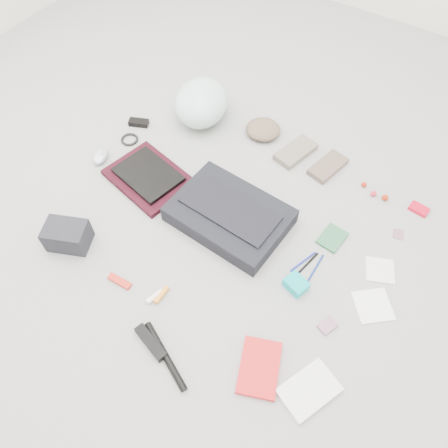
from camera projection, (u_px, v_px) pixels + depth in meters
The scene contains 33 objects.
ground_plane at pixel (224, 231), 1.90m from camera, with size 4.00×4.00×0.00m, color gray.
messenger_bag at pixel (230, 215), 1.90m from camera, with size 0.49×0.35×0.08m, color black.
bag_flap at pixel (230, 209), 1.86m from camera, with size 0.42×0.19×0.01m, color black.
laptop_sleeve at pixel (149, 178), 2.06m from camera, with size 0.38×0.28×0.03m, color black.
laptop at pixel (148, 175), 2.04m from camera, with size 0.29×0.21×0.02m, color black.
bike_helmet at pixel (201, 102), 2.23m from camera, with size 0.27×0.34×0.20m, color silver.
beanie at pixel (263, 129), 2.22m from camera, with size 0.18×0.17×0.06m, color brown.
mitten_left at pixel (296, 152), 2.15m from camera, with size 0.11×0.22×0.03m, color slate.
mitten_right at pixel (328, 167), 2.10m from camera, with size 0.10×0.20×0.03m, color brown.
power_brick at pixel (139, 123), 2.27m from camera, with size 0.10×0.05×0.03m, color black.
cable_coil at pixel (130, 139), 2.21m from camera, with size 0.09×0.09×0.01m, color black.
mouse at pixel (100, 156), 2.13m from camera, with size 0.07×0.11×0.04m, color #AEAEC4.
camera_bag at pixel (67, 236), 1.82m from camera, with size 0.17×0.12×0.11m, color black.
multitool at pixel (120, 281), 1.76m from camera, with size 0.10×0.03×0.02m, color red.
toiletry_tube_white at pixel (155, 297), 1.71m from camera, with size 0.02×0.02×0.07m, color white.
toiletry_tube_orange at pixel (161, 295), 1.72m from camera, with size 0.02×0.02×0.08m, color orange.
u_lock at pixel (151, 343), 1.60m from camera, with size 0.16×0.04×0.03m, color black.
bike_pump at pixel (165, 356), 1.58m from camera, with size 0.03×0.03×0.29m, color black.
book_red at pixel (259, 368), 1.56m from camera, with size 0.14×0.21×0.02m, color red.
book_white at pixel (309, 390), 1.51m from camera, with size 0.13×0.20×0.02m, color white.
notepad at pixel (332, 238), 1.87m from camera, with size 0.09×0.12×0.01m, color #285F38.
pen_blue at pixel (303, 262), 1.81m from camera, with size 0.01×0.01×0.14m, color #141C94.
pen_black at pixel (306, 265), 1.80m from camera, with size 0.01×0.01×0.16m, color black.
pen_navy at pixel (316, 268), 1.79m from camera, with size 0.01×0.01×0.14m, color navy.
accordion_wallet at pixel (296, 284), 1.73m from camera, with size 0.09×0.07×0.04m, color #02B1B0.
card_deck at pixel (327, 326), 1.65m from camera, with size 0.05×0.07×0.01m, color gray.
napkin_top at pixel (380, 270), 1.79m from camera, with size 0.11×0.11×0.01m, color silver.
napkin_bottom at pixel (373, 306), 1.70m from camera, with size 0.14×0.14×0.01m, color white.
lollipop_a at pixel (364, 184), 2.04m from camera, with size 0.03×0.03×0.03m, color #B01E09.
lollipop_b at pixel (374, 194), 2.01m from camera, with size 0.03×0.03×0.03m, color red.
lollipop_c at pixel (385, 198), 1.99m from camera, with size 0.03×0.03×0.03m, color #AA2108.
altoids_tin at pixel (419, 209), 1.96m from camera, with size 0.08×0.05×0.02m, color red.
stamp_sheet at pixel (398, 234), 1.89m from camera, with size 0.04×0.05×0.00m, color #8E5A72.
Camera 1 is at (0.58, -0.89, 1.58)m, focal length 35.00 mm.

